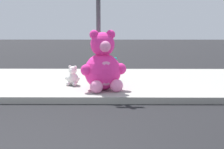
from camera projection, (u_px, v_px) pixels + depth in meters
The scene contains 6 objects.
sidewalk at pixel (64, 82), 9.26m from camera, with size 28.00×4.40×0.15m, color #9E9B93.
sign_pole at pixel (98, 18), 8.19m from camera, with size 0.56×0.11×3.20m.
plush_pink_large at pixel (103, 66), 7.78m from camera, with size 1.06×1.00×1.41m.
plush_white at pixel (73, 77), 8.42m from camera, with size 0.38×0.35×0.50m.
plush_yellow at pixel (103, 69), 9.46m from camera, with size 0.47×0.53×0.68m.
plush_teal at pixel (112, 72), 9.01m from camera, with size 0.46×0.46×0.65m.
Camera 1 is at (1.41, -3.90, 1.73)m, focal length 53.32 mm.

